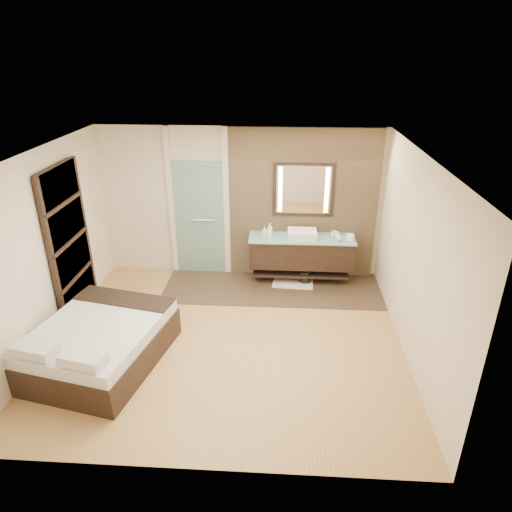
# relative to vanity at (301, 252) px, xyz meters

# --- Properties ---
(floor) EXTENTS (5.00, 5.00, 0.00)m
(floor) POSITION_rel_vanity_xyz_m (-1.10, -1.92, -0.58)
(floor) COLOR #A67645
(floor) RESTS_ON ground
(tile_strip) EXTENTS (3.80, 1.30, 0.01)m
(tile_strip) POSITION_rel_vanity_xyz_m (-0.50, -0.32, -0.57)
(tile_strip) COLOR #362A1D
(tile_strip) RESTS_ON floor
(stone_wall) EXTENTS (2.60, 0.08, 2.70)m
(stone_wall) POSITION_rel_vanity_xyz_m (0.00, 0.29, 0.77)
(stone_wall) COLOR #A1815C
(stone_wall) RESTS_ON floor
(vanity) EXTENTS (1.85, 0.55, 0.88)m
(vanity) POSITION_rel_vanity_xyz_m (0.00, 0.00, 0.00)
(vanity) COLOR black
(vanity) RESTS_ON stone_wall
(mirror_unit) EXTENTS (1.06, 0.04, 0.96)m
(mirror_unit) POSITION_rel_vanity_xyz_m (0.00, 0.24, 1.07)
(mirror_unit) COLOR black
(mirror_unit) RESTS_ON stone_wall
(frosted_door) EXTENTS (1.10, 0.12, 2.70)m
(frosted_door) POSITION_rel_vanity_xyz_m (-1.85, 0.28, 0.56)
(frosted_door) COLOR #AEDCD5
(frosted_door) RESTS_ON floor
(shoji_partition) EXTENTS (0.06, 1.20, 2.40)m
(shoji_partition) POSITION_rel_vanity_xyz_m (-3.53, -1.32, 0.63)
(shoji_partition) COLOR black
(shoji_partition) RESTS_ON floor
(bed) EXTENTS (1.85, 2.14, 0.72)m
(bed) POSITION_rel_vanity_xyz_m (-2.75, -2.51, -0.28)
(bed) COLOR black
(bed) RESTS_ON floor
(bath_mat) EXTENTS (0.75, 0.55, 0.02)m
(bath_mat) POSITION_rel_vanity_xyz_m (-0.13, -0.09, -0.56)
(bath_mat) COLOR silver
(bath_mat) RESTS_ON floor
(waste_bin) EXTENTS (0.23, 0.23, 0.25)m
(waste_bin) POSITION_rel_vanity_xyz_m (0.08, -0.07, -0.46)
(waste_bin) COLOR black
(waste_bin) RESTS_ON floor
(tissue_box) EXTENTS (0.15, 0.15, 0.10)m
(tissue_box) POSITION_rel_vanity_xyz_m (0.82, -0.09, 0.33)
(tissue_box) COLOR white
(tissue_box) RESTS_ON vanity
(soap_bottle_a) EXTENTS (0.12, 0.12, 0.24)m
(soap_bottle_a) POSITION_rel_vanity_xyz_m (-0.56, 0.00, 0.41)
(soap_bottle_a) COLOR white
(soap_bottle_a) RESTS_ON vanity
(soap_bottle_b) EXTENTS (0.08, 0.08, 0.17)m
(soap_bottle_b) POSITION_rel_vanity_xyz_m (-0.66, 0.02, 0.37)
(soap_bottle_b) COLOR #B2B2B2
(soap_bottle_b) RESTS_ON vanity
(soap_bottle_c) EXTENTS (0.15, 0.15, 0.16)m
(soap_bottle_c) POSITION_rel_vanity_xyz_m (0.61, -0.13, 0.36)
(soap_bottle_c) COLOR silver
(soap_bottle_c) RESTS_ON vanity
(cup) EXTENTS (0.16, 0.16, 0.10)m
(cup) POSITION_rel_vanity_xyz_m (0.57, 0.04, 0.34)
(cup) COLOR silver
(cup) RESTS_ON vanity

